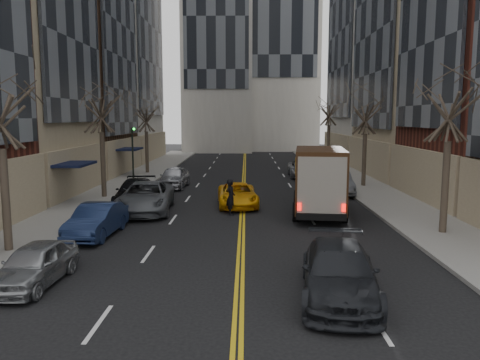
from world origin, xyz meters
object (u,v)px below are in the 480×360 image
object	(u,v)px
taxi	(238,195)
observer_sedan	(339,272)
ups_truck	(319,182)
pedestrian	(231,197)

from	to	relation	value
taxi	observer_sedan	bearing A→B (deg)	-81.59
ups_truck	pedestrian	distance (m)	4.72
ups_truck	taxi	distance (m)	5.07
taxi	pedestrian	size ratio (longest dim) A/B	2.51
observer_sedan	taxi	distance (m)	14.16
ups_truck	taxi	size ratio (longest dim) A/B	1.41
taxi	pedestrian	distance (m)	2.45
ups_truck	observer_sedan	world-z (taller)	ups_truck
ups_truck	observer_sedan	distance (m)	11.53
observer_sedan	pedestrian	bearing A→B (deg)	114.51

